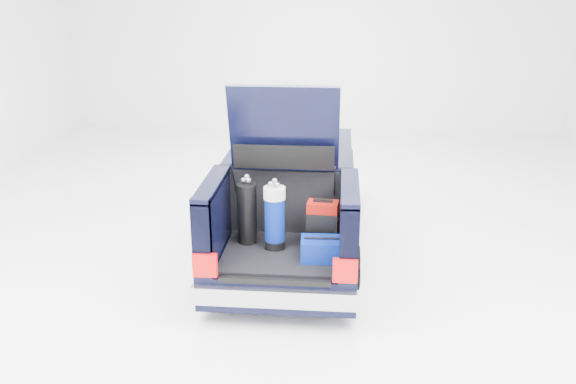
# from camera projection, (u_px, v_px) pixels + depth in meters

# --- Properties ---
(ground) EXTENTS (14.00, 14.00, 0.00)m
(ground) POSITION_uv_depth(u_px,v_px,m) (291.00, 246.00, 8.65)
(ground) COLOR white
(ground) RESTS_ON ground
(car) EXTENTS (1.87, 4.65, 2.47)m
(car) POSITION_uv_depth(u_px,v_px,m) (292.00, 199.00, 8.52)
(car) COLOR black
(car) RESTS_ON ground
(red_suitcase) EXTENTS (0.37, 0.26, 0.59)m
(red_suitcase) POSITION_uv_depth(u_px,v_px,m) (322.00, 225.00, 7.10)
(red_suitcase) COLOR #810B04
(red_suitcase) RESTS_ON car
(black_golf_bag) EXTENTS (0.27, 0.29, 0.83)m
(black_golf_bag) POSITION_uv_depth(u_px,v_px,m) (247.00, 213.00, 7.17)
(black_golf_bag) COLOR black
(black_golf_bag) RESTS_ON car
(blue_golf_bag) EXTENTS (0.30, 0.30, 0.85)m
(blue_golf_bag) POSITION_uv_depth(u_px,v_px,m) (275.00, 217.00, 7.03)
(blue_golf_bag) COLOR black
(blue_golf_bag) RESTS_ON car
(blue_duffel) EXTENTS (0.52, 0.35, 0.27)m
(blue_duffel) POSITION_uv_depth(u_px,v_px,m) (324.00, 249.00, 6.82)
(blue_duffel) COLOR navy
(blue_duffel) RESTS_ON car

